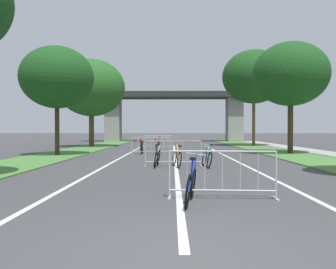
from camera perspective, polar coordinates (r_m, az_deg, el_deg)
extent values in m
plane|color=#3D3D3F|center=(4.53, 2.68, -18.61)|extent=(300.00, 300.00, 0.00)
cube|color=#477A38|center=(25.65, -14.40, -2.55)|extent=(3.10, 50.00, 0.05)
cube|color=#477A38|center=(25.73, 16.45, -2.55)|extent=(3.10, 50.00, 0.05)
cube|color=#9E9B93|center=(26.52, 21.68, -2.44)|extent=(1.92, 50.00, 0.08)
cube|color=silver|center=(18.79, 1.16, -3.80)|extent=(0.14, 28.93, 0.01)
cube|color=silver|center=(19.04, 9.94, -3.75)|extent=(0.14, 28.93, 0.01)
cube|color=silver|center=(18.99, -7.65, -3.75)|extent=(0.14, 28.93, 0.01)
cube|color=#2D2D30|center=(45.80, 0.89, 6.25)|extent=(22.75, 4.16, 0.70)
cube|color=gray|center=(46.23, -8.73, 2.33)|extent=(1.89, 2.40, 5.52)
cube|color=gray|center=(46.28, 10.50, 2.32)|extent=(1.89, 2.40, 5.52)
cylinder|color=#3D2D1E|center=(21.65, -17.23, 0.66)|extent=(0.26, 0.26, 2.95)
ellipsoid|color=#194719|center=(21.86, -17.26, 8.69)|extent=(4.21, 4.21, 3.58)
cylinder|color=#4C3823|center=(31.81, -12.08, 0.72)|extent=(0.43, 0.43, 2.96)
ellipsoid|color=#23561E|center=(32.02, -12.10, 7.28)|extent=(5.81, 5.81, 4.94)
cylinder|color=#3D2D1E|center=(23.31, 18.89, 0.97)|extent=(0.33, 0.33, 3.20)
ellipsoid|color=#194719|center=(23.56, 18.93, 9.09)|extent=(4.61, 4.61, 3.92)
cylinder|color=brown|center=(33.69, 13.48, 1.76)|extent=(0.28, 0.28, 4.19)
ellipsoid|color=#194719|center=(34.03, 13.50, 8.93)|extent=(5.74, 5.74, 4.88)
cylinder|color=#ADADB2|center=(7.89, 0.24, -6.34)|extent=(0.04, 0.04, 1.05)
cube|color=#ADADB2|center=(7.97, 0.24, -9.98)|extent=(0.08, 0.44, 0.03)
cylinder|color=#ADADB2|center=(8.09, 16.83, -6.20)|extent=(0.04, 0.04, 1.05)
cube|color=#ADADB2|center=(8.17, 16.81, -9.75)|extent=(0.08, 0.44, 0.03)
cylinder|color=#ADADB2|center=(7.86, 8.65, -2.68)|extent=(2.30, 0.15, 0.04)
cylinder|color=#ADADB2|center=(7.96, 8.63, -8.80)|extent=(2.30, 0.15, 0.04)
cylinder|color=#ADADB2|center=(7.87, 3.04, -5.70)|extent=(0.02, 0.02, 0.87)
cylinder|color=#ADADB2|center=(7.87, 5.85, -5.70)|extent=(0.02, 0.02, 0.87)
cylinder|color=#ADADB2|center=(7.90, 8.64, -5.68)|extent=(0.02, 0.02, 0.87)
cylinder|color=#ADADB2|center=(7.94, 11.41, -5.66)|extent=(0.02, 0.02, 0.87)
cylinder|color=#ADADB2|center=(8.00, 14.14, -5.62)|extent=(0.02, 0.02, 0.87)
cylinder|color=#ADADB2|center=(14.78, -3.63, -3.02)|extent=(0.04, 0.04, 1.05)
cube|color=#ADADB2|center=(14.82, -3.63, -4.98)|extent=(0.07, 0.44, 0.03)
cylinder|color=#ADADB2|center=(14.82, 5.29, -3.01)|extent=(0.04, 0.04, 1.05)
cube|color=#ADADB2|center=(14.87, 5.29, -4.97)|extent=(0.07, 0.44, 0.03)
cylinder|color=#ADADB2|center=(14.73, 0.84, -1.06)|extent=(2.30, 0.08, 0.04)
cylinder|color=#ADADB2|center=(14.78, 0.84, -4.35)|extent=(2.30, 0.08, 0.04)
cylinder|color=#ADADB2|center=(14.76, -2.14, -2.67)|extent=(0.02, 0.02, 0.87)
cylinder|color=#ADADB2|center=(14.75, -0.65, -2.67)|extent=(0.02, 0.02, 0.87)
cylinder|color=#ADADB2|center=(14.75, 0.84, -2.67)|extent=(0.02, 0.02, 0.87)
cylinder|color=#ADADB2|center=(14.76, 2.33, -2.67)|extent=(0.02, 0.02, 0.87)
cylinder|color=#ADADB2|center=(14.79, 3.81, -2.66)|extent=(0.02, 0.02, 0.87)
cylinder|color=#ADADB2|center=(21.77, -5.76, -1.80)|extent=(0.04, 0.04, 1.05)
cube|color=#ADADB2|center=(21.80, -5.76, -3.14)|extent=(0.09, 0.44, 0.03)
cylinder|color=#ADADB2|center=(21.77, 0.30, -1.80)|extent=(0.04, 0.04, 1.05)
cube|color=#ADADB2|center=(21.80, 0.30, -3.14)|extent=(0.09, 0.44, 0.03)
cylinder|color=#ADADB2|center=(21.72, -2.73, -0.47)|extent=(2.30, 0.17, 0.04)
cylinder|color=#ADADB2|center=(21.76, -2.73, -2.71)|extent=(2.30, 0.17, 0.04)
cylinder|color=#ADADB2|center=(21.75, -4.75, -1.56)|extent=(0.02, 0.02, 0.87)
cylinder|color=#ADADB2|center=(21.74, -3.74, -1.56)|extent=(0.02, 0.02, 0.87)
cylinder|color=#ADADB2|center=(21.74, -2.73, -1.56)|extent=(0.02, 0.02, 0.87)
cylinder|color=#ADADB2|center=(21.74, -1.72, -1.56)|extent=(0.02, 0.02, 0.87)
cylinder|color=#ADADB2|center=(21.75, -0.71, -1.56)|extent=(0.02, 0.02, 0.87)
cylinder|color=#ADADB2|center=(28.74, -3.86, -1.17)|extent=(0.04, 0.04, 1.05)
cube|color=#ADADB2|center=(28.76, -3.86, -2.19)|extent=(0.06, 0.44, 0.03)
cylinder|color=#ADADB2|center=(28.65, 0.73, -1.18)|extent=(0.04, 0.04, 1.05)
cube|color=#ADADB2|center=(28.67, 0.73, -2.20)|extent=(0.06, 0.44, 0.03)
cylinder|color=#ADADB2|center=(28.66, -1.56, -0.17)|extent=(2.30, 0.05, 0.04)
cylinder|color=#ADADB2|center=(28.69, -1.56, -1.86)|extent=(2.30, 0.05, 0.04)
cylinder|color=#ADADB2|center=(28.71, -3.09, -0.99)|extent=(0.02, 0.02, 0.87)
cylinder|color=#ADADB2|center=(28.69, -2.33, -1.00)|extent=(0.02, 0.02, 0.87)
cylinder|color=#ADADB2|center=(28.67, -1.56, -1.00)|extent=(0.02, 0.02, 0.87)
cylinder|color=#ADADB2|center=(28.66, -0.80, -1.00)|extent=(0.02, 0.02, 0.87)
cylinder|color=#ADADB2|center=(28.65, -0.03, -1.00)|extent=(0.02, 0.02, 0.87)
torus|color=black|center=(13.87, -1.97, -4.04)|extent=(0.18, 0.68, 0.68)
torus|color=black|center=(14.90, -1.52, -3.70)|extent=(0.18, 0.68, 0.68)
cylinder|color=#B7B7BC|center=(14.34, -1.60, -2.77)|extent=(0.18, 1.00, 0.59)
cylinder|color=#B7B7BC|center=(14.14, -1.69, -2.85)|extent=(0.13, 0.13, 0.64)
cylinder|color=#B7B7BC|center=(14.04, -1.91, -4.08)|extent=(0.04, 0.34, 0.08)
cylinder|color=#B7B7BC|center=(14.85, -1.38, -2.65)|extent=(0.12, 0.10, 0.56)
cube|color=black|center=(14.08, -1.53, -1.57)|extent=(0.12, 0.25, 0.06)
cylinder|color=#99999E|center=(14.81, -1.25, -1.59)|extent=(0.48, 0.06, 0.09)
torus|color=black|center=(13.95, 6.62, -4.04)|extent=(0.26, 0.68, 0.66)
torus|color=black|center=(14.92, 5.81, -3.73)|extent=(0.26, 0.68, 0.66)
cylinder|color=#197A7F|center=(14.40, 6.45, -2.83)|extent=(0.05, 0.97, 0.57)
cylinder|color=#197A7F|center=(14.22, 6.60, -2.90)|extent=(0.18, 0.10, 0.63)
cylinder|color=#197A7F|center=(14.11, 6.46, -4.09)|extent=(0.07, 0.32, 0.08)
cylinder|color=#197A7F|center=(14.89, 6.04, -2.71)|extent=(0.16, 0.08, 0.54)
cube|color=black|center=(14.18, 6.89, -1.65)|extent=(0.13, 0.25, 0.07)
cylinder|color=#99999E|center=(14.86, 6.28, -1.69)|extent=(0.48, 0.08, 0.13)
torus|color=black|center=(21.86, -4.27, -2.36)|extent=(0.15, 0.62, 0.61)
torus|color=black|center=(22.81, -4.13, -2.23)|extent=(0.15, 0.62, 0.61)
cylinder|color=black|center=(22.30, -4.29, -1.66)|extent=(0.14, 0.92, 0.53)
cylinder|color=black|center=(22.12, -4.33, -1.65)|extent=(0.14, 0.12, 0.61)
cylinder|color=black|center=(22.01, -4.24, -2.40)|extent=(0.03, 0.31, 0.07)
cylinder|color=black|center=(22.77, -4.23, -1.61)|extent=(0.11, 0.10, 0.50)
cube|color=black|center=(22.08, -4.45, -0.87)|extent=(0.11, 0.24, 0.06)
cylinder|color=#99999E|center=(22.74, -4.32, -1.00)|extent=(0.50, 0.04, 0.10)
torus|color=black|center=(21.62, -1.79, -2.36)|extent=(0.19, 0.64, 0.63)
torus|color=black|center=(22.69, -1.89, -2.22)|extent=(0.19, 0.64, 0.63)
cylinder|color=#662884|center=(22.12, -1.94, -1.61)|extent=(0.21, 1.03, 0.56)
cylinder|color=#662884|center=(21.91, -1.92, -1.64)|extent=(0.14, 0.13, 0.62)
cylinder|color=#662884|center=(21.79, -1.79, -2.40)|extent=(0.05, 0.35, 0.07)
cylinder|color=#662884|center=(22.65, -1.99, -1.55)|extent=(0.12, 0.10, 0.53)
cube|color=black|center=(21.86, -2.04, -0.84)|extent=(0.13, 0.25, 0.06)
cylinder|color=#99999E|center=(22.61, -2.09, -0.89)|extent=(0.49, 0.07, 0.10)
torus|color=black|center=(27.70, -1.50, -1.62)|extent=(0.24, 0.70, 0.68)
torus|color=black|center=(28.73, -1.69, -1.54)|extent=(0.24, 0.70, 0.68)
cylinder|color=red|center=(28.18, -1.49, -0.96)|extent=(0.07, 1.01, 0.65)
cylinder|color=red|center=(27.99, -1.46, -1.00)|extent=(0.16, 0.11, 0.69)
cylinder|color=red|center=(27.86, -1.54, -1.66)|extent=(0.08, 0.34, 0.08)
cylinder|color=red|center=(28.70, -1.59, -0.92)|extent=(0.14, 0.08, 0.62)
cube|color=black|center=(27.95, -1.35, -0.31)|extent=(0.14, 0.25, 0.06)
cylinder|color=#99999E|center=(28.67, -1.49, -0.31)|extent=(0.49, 0.09, 0.10)
torus|color=black|center=(27.68, -4.31, -1.65)|extent=(0.13, 0.66, 0.66)
torus|color=black|center=(28.66, -4.11, -1.57)|extent=(0.13, 0.66, 0.66)
cylinder|color=orange|center=(28.13, -4.15, -1.09)|extent=(0.11, 0.95, 0.55)
cylinder|color=orange|center=(27.95, -4.19, -1.12)|extent=(0.12, 0.12, 0.60)
cylinder|color=orange|center=(27.84, -4.28, -1.69)|extent=(0.03, 0.32, 0.08)
cylinder|color=orange|center=(28.62, -4.06, -1.06)|extent=(0.10, 0.10, 0.52)
cube|color=black|center=(27.90, -4.13, -0.52)|extent=(0.11, 0.24, 0.06)
cylinder|color=#99999E|center=(28.58, -4.01, -0.54)|extent=(0.46, 0.03, 0.08)
torus|color=black|center=(6.87, 3.22, -9.04)|extent=(0.21, 0.67, 0.66)
torus|color=black|center=(7.87, 4.03, -7.77)|extent=(0.21, 0.67, 0.66)
cylinder|color=#1E389E|center=(7.30, 3.91, -5.92)|extent=(0.26, 0.98, 0.67)
cylinder|color=#1E389E|center=(7.11, 3.72, -6.45)|extent=(0.11, 0.13, 0.66)
cylinder|color=#1E389E|center=(7.03, 3.34, -9.01)|extent=(0.07, 0.33, 0.08)
cylinder|color=#1E389E|center=(7.81, 4.27, -5.48)|extent=(0.11, 0.10, 0.64)
cube|color=black|center=(7.04, 3.97, -3.85)|extent=(0.14, 0.25, 0.06)
cylinder|color=#99999E|center=(7.75, 4.51, -3.15)|extent=(0.43, 0.09, 0.07)
torus|color=black|center=(13.89, 1.82, -4.07)|extent=(0.25, 0.67, 0.66)
torus|color=black|center=(14.87, 1.04, -3.75)|extent=(0.25, 0.67, 0.66)
cylinder|color=gold|center=(14.34, 1.60, -2.76)|extent=(0.13, 0.98, 0.61)
cylinder|color=gold|center=(14.16, 1.72, -2.99)|extent=(0.14, 0.10, 0.59)
cylinder|color=gold|center=(14.05, 1.67, -4.11)|extent=(0.09, 0.32, 0.08)
cylinder|color=gold|center=(14.83, 1.22, -2.64)|extent=(0.13, 0.08, 0.58)
cube|color=black|center=(14.12, 1.92, -1.82)|extent=(0.15, 0.26, 0.06)
cylinder|color=#99999E|center=(14.80, 1.39, -1.54)|extent=(0.52, 0.12, 0.10)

